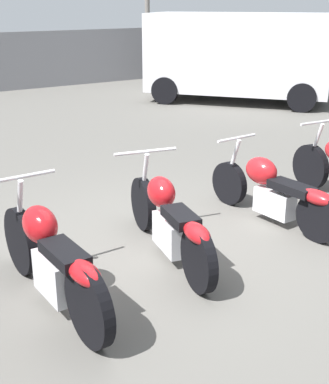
# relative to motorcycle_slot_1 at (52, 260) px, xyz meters

# --- Properties ---
(ground_plane) EXTENTS (60.00, 60.00, 0.00)m
(ground_plane) POSITION_rel_motorcycle_slot_1_xyz_m (1.47, 0.53, -0.45)
(ground_plane) COLOR #5B5954
(motorcycle_slot_1) EXTENTS (0.72, 2.14, 1.05)m
(motorcycle_slot_1) POSITION_rel_motorcycle_slot_1_xyz_m (0.00, 0.00, 0.00)
(motorcycle_slot_1) COLOR black
(motorcycle_slot_1) RESTS_ON ground_plane
(motorcycle_slot_2) EXTENTS (0.80, 2.16, 1.00)m
(motorcycle_slot_2) POSITION_rel_motorcycle_slot_1_xyz_m (1.38, 0.22, -0.03)
(motorcycle_slot_2) COLOR black
(motorcycle_slot_2) RESTS_ON ground_plane
(motorcycle_slot_3) EXTENTS (0.63, 2.04, 0.94)m
(motorcycle_slot_3) POSITION_rel_motorcycle_slot_1_xyz_m (2.98, 0.33, -0.05)
(motorcycle_slot_3) COLOR black
(motorcycle_slot_3) RESTS_ON ground_plane
(parked_van) EXTENTS (4.54, 4.94, 2.26)m
(parked_van) POSITION_rel_motorcycle_slot_1_xyz_m (8.10, 6.90, 0.80)
(parked_van) COLOR silver
(parked_van) RESTS_ON ground_plane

